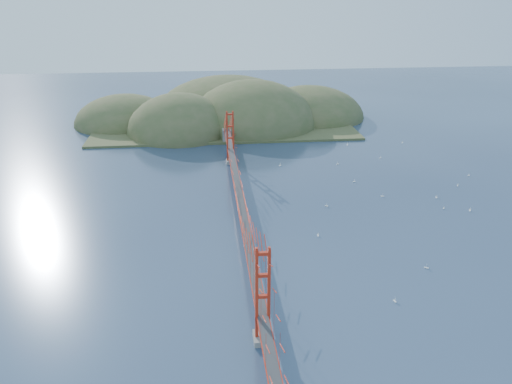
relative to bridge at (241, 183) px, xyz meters
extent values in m
plane|color=#283851|center=(0.00, -0.18, -7.01)|extent=(320.00, 320.00, 0.00)
cube|color=gray|center=(0.00, -30.18, -6.66)|extent=(2.00, 2.40, 0.70)
cube|color=gray|center=(0.00, 29.82, -6.66)|extent=(2.00, 2.40, 0.70)
cube|color=#B62614|center=(0.00, -0.18, -3.71)|extent=(1.40, 92.00, 0.16)
cube|color=#B62614|center=(0.00, -0.18, -3.91)|extent=(1.33, 92.00, 0.24)
cube|color=#38383A|center=(0.00, -0.18, -3.61)|extent=(1.19, 92.00, 0.03)
cube|color=gray|center=(0.00, 45.82, -5.36)|extent=(2.20, 2.60, 3.30)
cube|color=brown|center=(0.00, 63.82, -6.76)|extent=(70.00, 40.00, 0.60)
ellipsoid|color=brown|center=(-12.00, 55.82, -7.01)|extent=(28.00, 28.00, 21.00)
ellipsoid|color=brown|center=(8.00, 61.82, -7.01)|extent=(36.00, 36.00, 25.00)
ellipsoid|color=brown|center=(26.00, 69.82, -7.01)|extent=(32.00, 32.00, 18.00)
ellipsoid|color=brown|center=(-28.00, 67.82, -7.01)|extent=(28.00, 28.00, 16.00)
ellipsoid|color=brown|center=(2.00, 77.82, -7.01)|extent=(44.00, 44.00, 22.00)
cube|color=white|center=(10.61, 26.86, -6.94)|extent=(0.62, 0.53, 0.11)
cylinder|color=white|center=(10.61, 26.86, -6.60)|extent=(0.02, 0.02, 0.68)
cube|color=white|center=(17.23, -24.60, -6.95)|extent=(0.29, 0.59, 0.10)
cylinder|color=white|center=(17.23, -24.60, -6.64)|extent=(0.02, 0.02, 0.62)
cube|color=white|center=(48.43, 16.63, -6.96)|extent=(0.50, 0.21, 0.09)
cylinder|color=white|center=(48.43, 16.63, -6.69)|extent=(0.01, 0.01, 0.53)
cube|color=white|center=(36.76, 6.34, -6.95)|extent=(0.20, 0.58, 0.10)
cylinder|color=white|center=(36.76, 6.34, -6.63)|extent=(0.02, 0.02, 0.63)
cube|color=white|center=(15.59, 4.64, -6.94)|extent=(0.64, 0.52, 0.11)
cylinder|color=white|center=(15.59, 4.64, -6.59)|extent=(0.02, 0.02, 0.69)
cube|color=white|center=(26.98, 7.95, -6.94)|extent=(0.62, 0.42, 0.11)
cylinder|color=white|center=(26.98, 7.95, -6.62)|extent=(0.02, 0.02, 0.65)
cube|color=white|center=(43.47, 11.52, -6.96)|extent=(0.32, 0.51, 0.09)
cylinder|color=white|center=(43.47, 11.52, -6.69)|extent=(0.01, 0.01, 0.53)
cube|color=white|center=(34.06, 29.57, -6.95)|extent=(0.52, 0.18, 0.09)
cylinder|color=white|center=(34.06, 29.57, -6.67)|extent=(0.02, 0.02, 0.57)
cube|color=white|center=(40.05, 0.19, -6.94)|extent=(0.38, 0.65, 0.11)
cylinder|color=white|center=(40.05, 0.19, -6.60)|extent=(0.02, 0.02, 0.68)
cube|color=white|center=(11.61, -6.30, -6.95)|extent=(0.19, 0.55, 0.10)
cylinder|color=white|center=(11.61, -6.30, -6.65)|extent=(0.02, 0.02, 0.59)
cube|color=white|center=(35.90, 1.51, -6.96)|extent=(0.45, 0.46, 0.09)
cylinder|color=white|center=(35.90, 1.51, -6.69)|extent=(0.01, 0.01, 0.53)
cube|color=white|center=(23.91, 15.79, -6.95)|extent=(0.58, 0.22, 0.10)
cylinder|color=white|center=(23.91, 15.79, -6.64)|extent=(0.02, 0.02, 0.62)
cube|color=white|center=(23.26, 26.40, -6.94)|extent=(0.63, 0.28, 0.11)
cylinder|color=white|center=(23.26, 26.40, -6.61)|extent=(0.02, 0.02, 0.67)
cube|color=white|center=(29.38, 40.16, -6.95)|extent=(0.21, 0.58, 0.10)
cylinder|color=white|center=(29.38, 40.16, -6.63)|extent=(0.02, 0.02, 0.63)
cube|color=white|center=(24.47, -17.40, -6.94)|extent=(0.61, 0.49, 0.11)
cylinder|color=white|center=(24.47, -17.40, -6.61)|extent=(0.02, 0.02, 0.66)
cube|color=white|center=(43.39, 40.39, -6.94)|extent=(0.53, 0.58, 0.11)
cylinder|color=white|center=(43.39, 40.39, -6.62)|extent=(0.02, 0.02, 0.65)
camera|label=1|loc=(-5.40, -74.51, 29.34)|focal=35.00mm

